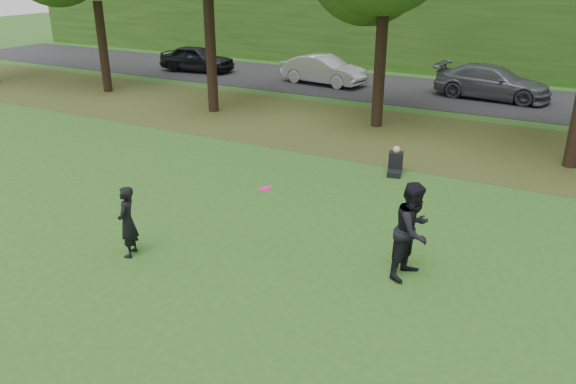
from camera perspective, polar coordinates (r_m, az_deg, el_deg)
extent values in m
plane|color=#2B4F18|center=(9.74, -3.30, -15.21)|extent=(120.00, 120.00, 0.00)
cube|color=#463D19|center=(20.82, 15.86, 4.86)|extent=(60.00, 7.00, 0.01)
cube|color=black|center=(28.46, 19.74, 8.94)|extent=(70.00, 7.00, 0.02)
cube|color=#204614|center=(33.96, 22.13, 14.88)|extent=(70.00, 3.00, 5.00)
imported|color=black|center=(12.48, -16.01, -2.92)|extent=(0.58, 0.69, 1.59)
imported|color=black|center=(11.41, 12.59, -3.83)|extent=(0.96, 1.13, 2.02)
imported|color=black|center=(34.10, -9.22, 13.24)|extent=(4.55, 2.29, 1.49)
imported|color=#A3A5AB|center=(30.05, 3.63, 12.30)|extent=(4.69, 2.16, 1.49)
imported|color=#484B51|center=(28.30, 20.03, 10.44)|extent=(5.41, 2.55, 1.53)
cylinder|color=#EA1380|center=(11.23, -2.31, 0.34)|extent=(0.29, 0.29, 0.09)
cube|color=black|center=(17.17, 10.74, 1.93)|extent=(0.52, 0.64, 0.16)
cube|color=black|center=(17.34, 10.88, 3.11)|extent=(0.49, 0.43, 0.56)
sphere|color=tan|center=(17.23, 10.97, 4.24)|extent=(0.22, 0.22, 0.22)
cylinder|color=black|center=(29.45, -18.29, 13.77)|extent=(0.44, 0.44, 4.28)
cylinder|color=black|center=(24.20, -7.85, 13.99)|extent=(0.44, 0.44, 5.08)
cylinder|color=black|center=(21.99, 9.27, 11.82)|extent=(0.44, 0.44, 4.12)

